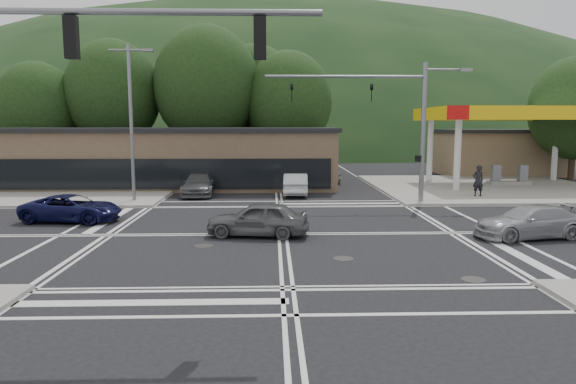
{
  "coord_description": "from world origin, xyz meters",
  "views": [
    {
      "loc": [
        -0.42,
        -20.96,
        4.54
      ],
      "look_at": [
        0.32,
        2.82,
        1.4
      ],
      "focal_mm": 32.0,
      "sensor_mm": 36.0,
      "label": 1
    }
  ],
  "objects_px": {
    "car_silver_east": "(530,222)",
    "car_queue_b": "(326,173)",
    "car_blue_west": "(72,208)",
    "car_grey_center": "(258,219)",
    "car_queue_a": "(296,184)",
    "pedestrian": "(478,181)",
    "car_northbound": "(199,184)"
  },
  "relations": [
    {
      "from": "car_silver_east",
      "to": "car_blue_west",
      "type": "bearing_deg",
      "value": -110.59
    },
    {
      "from": "car_queue_a",
      "to": "car_queue_b",
      "type": "xyz_separation_m",
      "value": [
        2.81,
        7.52,
        -0.02
      ]
    },
    {
      "from": "car_grey_center",
      "to": "car_northbound",
      "type": "xyz_separation_m",
      "value": [
        -4.13,
        12.41,
        -0.01
      ]
    },
    {
      "from": "car_queue_a",
      "to": "car_northbound",
      "type": "xyz_separation_m",
      "value": [
        -6.23,
        0.13,
        -0.01
      ]
    },
    {
      "from": "car_queue_a",
      "to": "pedestrian",
      "type": "bearing_deg",
      "value": 172.61
    },
    {
      "from": "car_northbound",
      "to": "pedestrian",
      "type": "xyz_separation_m",
      "value": [
        17.4,
        -2.09,
        0.4
      ]
    },
    {
      "from": "car_queue_b",
      "to": "car_northbound",
      "type": "xyz_separation_m",
      "value": [
        -9.04,
        -7.39,
        0.01
      ]
    },
    {
      "from": "car_blue_west",
      "to": "car_silver_east",
      "type": "bearing_deg",
      "value": -94.68
    },
    {
      "from": "car_grey_center",
      "to": "car_silver_east",
      "type": "relative_size",
      "value": 0.92
    },
    {
      "from": "car_grey_center",
      "to": "pedestrian",
      "type": "bearing_deg",
      "value": 136.02
    },
    {
      "from": "car_grey_center",
      "to": "car_northbound",
      "type": "distance_m",
      "value": 13.08
    },
    {
      "from": "car_blue_west",
      "to": "car_grey_center",
      "type": "height_order",
      "value": "car_grey_center"
    },
    {
      "from": "car_blue_west",
      "to": "car_silver_east",
      "type": "relative_size",
      "value": 1.01
    },
    {
      "from": "car_queue_a",
      "to": "car_queue_b",
      "type": "height_order",
      "value": "car_queue_a"
    },
    {
      "from": "car_queue_a",
      "to": "car_northbound",
      "type": "relative_size",
      "value": 0.9
    },
    {
      "from": "car_silver_east",
      "to": "car_queue_b",
      "type": "distance_m",
      "value": 21.37
    },
    {
      "from": "car_queue_b",
      "to": "pedestrian",
      "type": "bearing_deg",
      "value": 123.14
    },
    {
      "from": "car_northbound",
      "to": "pedestrian",
      "type": "relative_size",
      "value": 2.53
    },
    {
      "from": "car_silver_east",
      "to": "car_grey_center",
      "type": "bearing_deg",
      "value": -102.46
    },
    {
      "from": "car_grey_center",
      "to": "car_northbound",
      "type": "relative_size",
      "value": 0.86
    },
    {
      "from": "car_silver_east",
      "to": "car_northbound",
      "type": "xyz_separation_m",
      "value": [
        -15.08,
        13.11,
        0.05
      ]
    },
    {
      "from": "car_grey_center",
      "to": "pedestrian",
      "type": "xyz_separation_m",
      "value": [
        13.27,
        10.32,
        0.4
      ]
    },
    {
      "from": "car_blue_west",
      "to": "car_queue_a",
      "type": "distance_m",
      "value": 14.07
    },
    {
      "from": "car_blue_west",
      "to": "car_silver_east",
      "type": "xyz_separation_m",
      "value": [
        19.78,
        -4.13,
        0.02
      ]
    },
    {
      "from": "car_grey_center",
      "to": "car_northbound",
      "type": "height_order",
      "value": "car_grey_center"
    },
    {
      "from": "car_queue_a",
      "to": "car_grey_center",
      "type": "bearing_deg",
      "value": 82.83
    },
    {
      "from": "car_queue_a",
      "to": "car_queue_b",
      "type": "relative_size",
      "value": 1.07
    },
    {
      "from": "car_grey_center",
      "to": "car_queue_a",
      "type": "distance_m",
      "value": 12.45
    },
    {
      "from": "car_blue_west",
      "to": "car_grey_center",
      "type": "bearing_deg",
      "value": -104.12
    },
    {
      "from": "car_queue_b",
      "to": "pedestrian",
      "type": "relative_size",
      "value": 2.12
    },
    {
      "from": "car_grey_center",
      "to": "car_queue_a",
      "type": "xyz_separation_m",
      "value": [
        2.11,
        12.27,
        0.0
      ]
    },
    {
      "from": "car_blue_west",
      "to": "car_northbound",
      "type": "xyz_separation_m",
      "value": [
        4.7,
        8.98,
        0.07
      ]
    }
  ]
}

